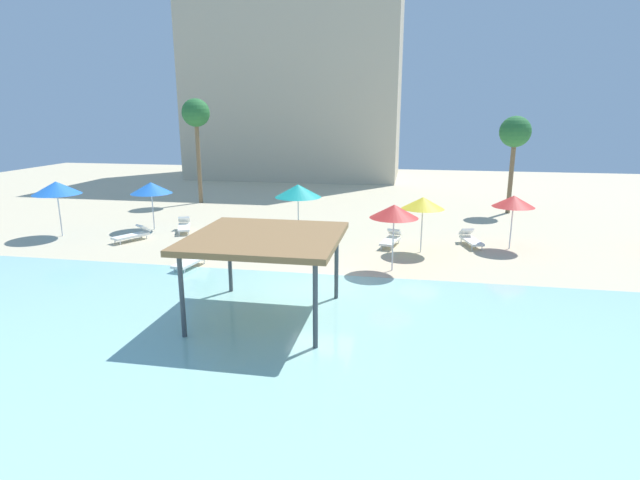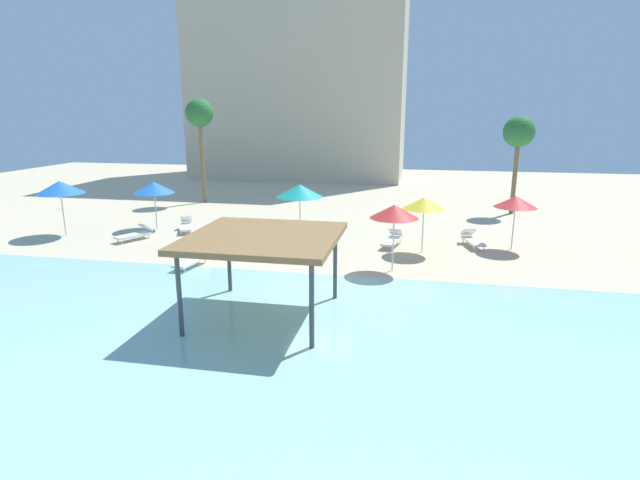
% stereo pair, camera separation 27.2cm
% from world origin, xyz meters
% --- Properties ---
extents(ground_plane, '(80.00, 80.00, 0.00)m').
position_xyz_m(ground_plane, '(0.00, 0.00, 0.00)').
color(ground_plane, beige).
extents(lagoon_water, '(44.00, 13.50, 0.04)m').
position_xyz_m(lagoon_water, '(0.00, -5.25, 0.02)').
color(lagoon_water, '#99D1C6').
rests_on(lagoon_water, ground).
extents(shade_pavilion, '(4.50, 4.50, 2.66)m').
position_xyz_m(shade_pavilion, '(-1.13, -2.87, 2.50)').
color(shade_pavilion, '#42474C').
rests_on(shade_pavilion, ground).
extents(beach_umbrella_yellow_0, '(1.93, 1.93, 2.56)m').
position_xyz_m(beach_umbrella_yellow_0, '(3.71, 5.62, 2.29)').
color(beach_umbrella_yellow_0, silver).
rests_on(beach_umbrella_yellow_0, ground).
extents(beach_umbrella_blue_1, '(2.37, 2.37, 2.85)m').
position_xyz_m(beach_umbrella_blue_1, '(-14.56, 5.39, 2.52)').
color(beach_umbrella_blue_1, silver).
rests_on(beach_umbrella_blue_1, ground).
extents(beach_umbrella_red_2, '(1.94, 1.94, 2.72)m').
position_xyz_m(beach_umbrella_red_2, '(2.53, 2.62, 2.44)').
color(beach_umbrella_red_2, silver).
rests_on(beach_umbrella_red_2, ground).
extents(beach_umbrella_red_4, '(1.92, 1.92, 2.53)m').
position_xyz_m(beach_umbrella_red_4, '(7.83, 6.98, 2.26)').
color(beach_umbrella_red_4, silver).
rests_on(beach_umbrella_red_4, ground).
extents(beach_umbrella_teal_5, '(2.42, 2.42, 2.62)m').
position_xyz_m(beach_umbrella_teal_5, '(-2.62, 8.11, 2.29)').
color(beach_umbrella_teal_5, silver).
rests_on(beach_umbrella_teal_5, ground).
extents(beach_umbrella_blue_6, '(2.20, 2.20, 2.59)m').
position_xyz_m(beach_umbrella_blue_6, '(-10.63, 7.70, 2.29)').
color(beach_umbrella_blue_6, silver).
rests_on(beach_umbrella_blue_6, ground).
extents(lounge_chair_0, '(1.14, 1.99, 0.74)m').
position_xyz_m(lounge_chair_0, '(-5.76, 4.34, 0.33)').
color(lounge_chair_0, white).
rests_on(lounge_chair_0, ground).
extents(lounge_chair_1, '(1.42, 1.96, 0.74)m').
position_xyz_m(lounge_chair_1, '(-10.41, 5.22, 0.33)').
color(lounge_chair_1, white).
rests_on(lounge_chair_1, ground).
extents(lounge_chair_2, '(0.90, 1.97, 0.74)m').
position_xyz_m(lounge_chair_2, '(-5.66, 1.57, 0.33)').
color(lounge_chair_2, white).
rests_on(lounge_chair_2, ground).
extents(lounge_chair_3, '(1.00, 1.98, 0.74)m').
position_xyz_m(lounge_chair_3, '(2.32, 6.56, 0.33)').
color(lounge_chair_3, white).
rests_on(lounge_chair_3, ground).
extents(lounge_chair_4, '(1.06, 1.99, 0.74)m').
position_xyz_m(lounge_chair_4, '(6.07, 7.29, 0.33)').
color(lounge_chair_4, white).
rests_on(lounge_chair_4, ground).
extents(lounge_chair_5, '(1.31, 1.98, 0.74)m').
position_xyz_m(lounge_chair_5, '(-8.78, 7.50, 0.33)').
color(lounge_chair_5, white).
rests_on(lounge_chair_5, ground).
extents(palm_tree_0, '(1.90, 1.90, 6.03)m').
position_xyz_m(palm_tree_0, '(9.29, 15.98, 4.94)').
color(palm_tree_0, brown).
rests_on(palm_tree_0, ground).
extents(palm_tree_1, '(1.90, 1.90, 7.15)m').
position_xyz_m(palm_tree_1, '(-11.49, 16.01, 6.00)').
color(palm_tree_1, brown).
rests_on(palm_tree_1, ground).
extents(hotel_block_0, '(19.80, 11.20, 21.19)m').
position_xyz_m(hotel_block_0, '(-8.19, 32.64, 10.59)').
color(hotel_block_0, beige).
rests_on(hotel_block_0, ground).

